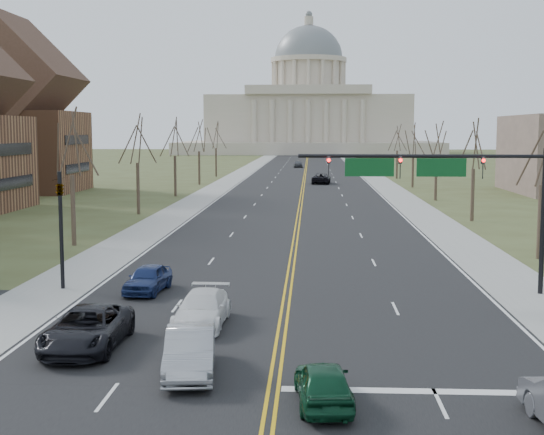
# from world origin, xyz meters

# --- Properties ---
(ground) EXTENTS (600.00, 600.00, 0.00)m
(ground) POSITION_xyz_m (0.00, 0.00, 0.00)
(ground) COLOR #434824
(ground) RESTS_ON ground
(road) EXTENTS (20.00, 380.00, 0.01)m
(road) POSITION_xyz_m (0.00, 110.00, 0.01)
(road) COLOR black
(road) RESTS_ON ground
(cross_road) EXTENTS (120.00, 14.00, 0.01)m
(cross_road) POSITION_xyz_m (0.00, 6.00, 0.01)
(cross_road) COLOR black
(cross_road) RESTS_ON ground
(sidewalk_left) EXTENTS (4.00, 380.00, 0.03)m
(sidewalk_left) POSITION_xyz_m (-12.00, 110.00, 0.01)
(sidewalk_left) COLOR gray
(sidewalk_left) RESTS_ON ground
(sidewalk_right) EXTENTS (4.00, 380.00, 0.03)m
(sidewalk_right) POSITION_xyz_m (12.00, 110.00, 0.01)
(sidewalk_right) COLOR gray
(sidewalk_right) RESTS_ON ground
(center_line) EXTENTS (0.42, 380.00, 0.01)m
(center_line) POSITION_xyz_m (0.00, 110.00, 0.01)
(center_line) COLOR gold
(center_line) RESTS_ON road
(edge_line_left) EXTENTS (0.15, 380.00, 0.01)m
(edge_line_left) POSITION_xyz_m (-9.80, 110.00, 0.01)
(edge_line_left) COLOR silver
(edge_line_left) RESTS_ON road
(edge_line_right) EXTENTS (0.15, 380.00, 0.01)m
(edge_line_right) POSITION_xyz_m (9.80, 110.00, 0.01)
(edge_line_right) COLOR silver
(edge_line_right) RESTS_ON road
(stop_bar) EXTENTS (9.50, 0.50, 0.01)m
(stop_bar) POSITION_xyz_m (5.00, -1.00, 0.01)
(stop_bar) COLOR silver
(stop_bar) RESTS_ON road
(capitol) EXTENTS (90.00, 60.00, 50.00)m
(capitol) POSITION_xyz_m (0.00, 249.91, 14.20)
(capitol) COLOR #B9AF9A
(capitol) RESTS_ON ground
(signal_mast) EXTENTS (12.12, 0.44, 7.20)m
(signal_mast) POSITION_xyz_m (7.45, 13.50, 5.76)
(signal_mast) COLOR black
(signal_mast) RESTS_ON ground
(signal_left) EXTENTS (0.32, 0.36, 6.00)m
(signal_left) POSITION_xyz_m (-11.50, 13.50, 3.71)
(signal_left) COLOR black
(signal_left) RESTS_ON ground
(tree_r_0) EXTENTS (3.74, 3.74, 8.50)m
(tree_r_0) POSITION_xyz_m (15.50, 24.00, 6.55)
(tree_r_0) COLOR #3B2923
(tree_r_0) RESTS_ON ground
(tree_l_0) EXTENTS (3.96, 3.96, 9.00)m
(tree_l_0) POSITION_xyz_m (-15.50, 28.00, 6.94)
(tree_l_0) COLOR #3B2923
(tree_l_0) RESTS_ON ground
(tree_r_1) EXTENTS (3.74, 3.74, 8.50)m
(tree_r_1) POSITION_xyz_m (15.50, 44.00, 6.55)
(tree_r_1) COLOR #3B2923
(tree_r_1) RESTS_ON ground
(tree_l_1) EXTENTS (3.96, 3.96, 9.00)m
(tree_l_1) POSITION_xyz_m (-15.50, 48.00, 6.94)
(tree_l_1) COLOR #3B2923
(tree_l_1) RESTS_ON ground
(tree_r_2) EXTENTS (3.74, 3.74, 8.50)m
(tree_r_2) POSITION_xyz_m (15.50, 64.00, 6.55)
(tree_r_2) COLOR #3B2923
(tree_r_2) RESTS_ON ground
(tree_l_2) EXTENTS (3.96, 3.96, 9.00)m
(tree_l_2) POSITION_xyz_m (-15.50, 68.00, 6.94)
(tree_l_2) COLOR #3B2923
(tree_l_2) RESTS_ON ground
(tree_r_3) EXTENTS (3.74, 3.74, 8.50)m
(tree_r_3) POSITION_xyz_m (15.50, 84.00, 6.55)
(tree_r_3) COLOR #3B2923
(tree_r_3) RESTS_ON ground
(tree_l_3) EXTENTS (3.96, 3.96, 9.00)m
(tree_l_3) POSITION_xyz_m (-15.50, 88.00, 6.94)
(tree_l_3) COLOR #3B2923
(tree_l_3) RESTS_ON ground
(tree_r_4) EXTENTS (3.74, 3.74, 8.50)m
(tree_r_4) POSITION_xyz_m (15.50, 104.00, 6.55)
(tree_r_4) COLOR #3B2923
(tree_r_4) RESTS_ON ground
(tree_l_4) EXTENTS (3.96, 3.96, 9.00)m
(tree_l_4) POSITION_xyz_m (-15.50, 108.00, 6.94)
(tree_l_4) COLOR #3B2923
(tree_l_4) RESTS_ON ground
(bldg_left_far) EXTENTS (17.10, 14.28, 23.25)m
(bldg_left_far) POSITION_xyz_m (-38.00, 74.00, 9.54)
(bldg_left_far) COLOR brown
(bldg_left_far) RESTS_ON ground
(car_nb_inner_lead) EXTENTS (1.90, 4.01, 1.32)m
(car_nb_inner_lead) POSITION_xyz_m (1.54, -2.31, 0.67)
(car_nb_inner_lead) COLOR #0E3F25
(car_nb_inner_lead) RESTS_ON road
(car_sb_inner_lead) EXTENTS (2.10, 4.71, 1.50)m
(car_sb_inner_lead) POSITION_xyz_m (-2.83, 0.29, 0.76)
(car_sb_inner_lead) COLOR #96989D
(car_sb_inner_lead) RESTS_ON road
(car_sb_outer_lead) EXTENTS (2.53, 5.45, 1.51)m
(car_sb_outer_lead) POSITION_xyz_m (-7.10, 3.03, 0.77)
(car_sb_outer_lead) COLOR black
(car_sb_outer_lead) RESTS_ON road
(car_sb_inner_second) EXTENTS (2.10, 4.90, 1.41)m
(car_sb_inner_second) POSITION_xyz_m (-3.32, 6.54, 0.72)
(car_sb_inner_second) COLOR white
(car_sb_inner_second) RESTS_ON road
(car_sb_outer_second) EXTENTS (2.06, 4.21, 1.38)m
(car_sb_outer_second) POSITION_xyz_m (-6.96, 12.88, 0.70)
(car_sb_outer_second) COLOR navy
(car_sb_outer_second) RESTS_ON road
(car_far_nb) EXTENTS (3.02, 5.89, 1.59)m
(car_far_nb) POSITION_xyz_m (2.67, 90.83, 0.81)
(car_far_nb) COLOR black
(car_far_nb) RESTS_ON road
(car_far_sb) EXTENTS (2.14, 4.66, 1.55)m
(car_far_sb) POSITION_xyz_m (-1.73, 141.16, 0.79)
(car_far_sb) COLOR #46484D
(car_far_sb) RESTS_ON road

